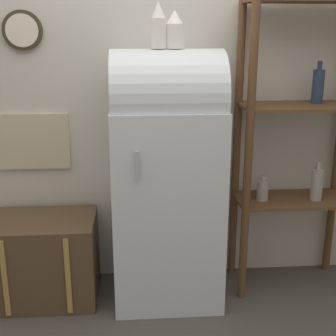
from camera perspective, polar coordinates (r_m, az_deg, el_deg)
The scene contains 7 objects.
ground_plane at distance 2.95m, azimuth 0.29°, elevation -17.69°, with size 12.00×12.00×0.00m, color #4C4742.
wall_back at distance 3.02m, azimuth -0.66°, elevation 10.67°, with size 7.00×0.09×2.70m.
refrigerator at distance 2.84m, azimuth -0.12°, elevation -0.91°, with size 0.65×0.59×1.56m.
suitcase_trunk at distance 3.11m, azimuth -14.92°, elevation -10.67°, with size 0.66×0.47×0.54m.
shelf_unit at distance 3.02m, azimuth 15.60°, elevation 4.04°, with size 0.74×0.37×1.83m.
vase_left at distance 2.69m, azimuth -1.19°, elevation 16.83°, with size 0.09×0.09×0.25m.
vase_center at distance 2.71m, azimuth 0.81°, elevation 16.39°, with size 0.11×0.11×0.21m.
Camera 1 is at (-0.20, -2.43, 1.67)m, focal length 50.00 mm.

